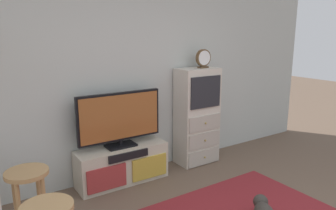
{
  "coord_description": "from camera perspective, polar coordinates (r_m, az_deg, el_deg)",
  "views": [
    {
      "loc": [
        -1.86,
        -1.2,
        1.83
      ],
      "look_at": [
        0.15,
        1.85,
        0.99
      ],
      "focal_mm": 34.26,
      "sensor_mm": 36.0,
      "label": 1
    }
  ],
  "objects": [
    {
      "name": "back_wall",
      "position": [
        4.13,
        -6.43,
        6.15
      ],
      "size": [
        6.4,
        0.12,
        2.7
      ],
      "primitive_type": "cube",
      "color": "#B2B7B2",
      "rests_on": "ground_plane"
    },
    {
      "name": "bar_stool_far",
      "position": [
        2.92,
        -23.53,
        -14.18
      ],
      "size": [
        0.34,
        0.34,
        0.75
      ],
      "color": "#A37A4C",
      "rests_on": "ground_plane"
    },
    {
      "name": "media_console",
      "position": [
        4.06,
        -8.11,
        -10.44
      ],
      "size": [
        1.13,
        0.38,
        0.46
      ],
      "color": "#BCB29E",
      "rests_on": "ground_plane"
    },
    {
      "name": "desk_clock",
      "position": [
        4.41,
        6.3,
        8.2
      ],
      "size": [
        0.23,
        0.08,
        0.25
      ],
      "color": "#4C3823",
      "rests_on": "side_cabinet"
    },
    {
      "name": "side_cabinet",
      "position": [
        4.51,
        5.2,
        -2.03
      ],
      "size": [
        0.58,
        0.38,
        1.35
      ],
      "color": "beige",
      "rests_on": "ground_plane"
    },
    {
      "name": "television",
      "position": [
        3.89,
        -8.54,
        -2.33
      ],
      "size": [
        1.06,
        0.22,
        0.67
      ],
      "color": "black",
      "rests_on": "media_console"
    }
  ]
}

